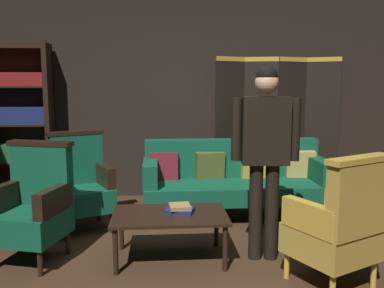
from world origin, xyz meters
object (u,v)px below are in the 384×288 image
(bookshelf, at_px, (17,122))
(armchair_wing_right, at_px, (81,184))
(standing_figure, at_px, (265,145))
(folding_screen, at_px, (276,125))
(book_navy_cloth, at_px, (180,210))
(book_tan_leather, at_px, (180,206))
(armchair_wing_left, at_px, (33,206))
(coffee_table, at_px, (170,219))
(velvet_couch, at_px, (234,177))
(armchair_gilt_accent, at_px, (338,225))

(bookshelf, relative_size, armchair_wing_right, 1.97)
(standing_figure, bearing_deg, folding_screen, 72.08)
(standing_figure, height_order, book_navy_cloth, standing_figure)
(book_navy_cloth, xyz_separation_m, book_tan_leather, (0.00, 0.00, 0.03))
(armchair_wing_right, distance_m, book_tan_leather, 1.33)
(armchair_wing_left, bearing_deg, bookshelf, 110.72)
(coffee_table, height_order, armchair_wing_left, armchair_wing_left)
(book_navy_cloth, bearing_deg, folding_screen, 55.04)
(velvet_couch, relative_size, armchair_wing_right, 2.04)
(armchair_wing_right, bearing_deg, folding_screen, 25.49)
(velvet_couch, distance_m, book_tan_leather, 1.40)
(velvet_couch, height_order, book_navy_cloth, velvet_couch)
(folding_screen, bearing_deg, coffee_table, -126.11)
(armchair_wing_right, bearing_deg, book_tan_leather, -40.51)
(bookshelf, bearing_deg, coffee_table, -46.14)
(armchair_gilt_accent, bearing_deg, coffee_table, 154.67)
(armchair_wing_right, bearing_deg, armchair_gilt_accent, -34.47)
(bookshelf, distance_m, book_navy_cloth, 2.86)
(velvet_couch, bearing_deg, armchair_wing_left, -150.05)
(velvet_couch, relative_size, book_navy_cloth, 8.85)
(armchair_wing_right, bearing_deg, book_navy_cloth, -40.51)
(standing_figure, bearing_deg, armchair_gilt_accent, -52.47)
(folding_screen, bearing_deg, armchair_wing_left, -144.05)
(book_tan_leather, bearing_deg, folding_screen, 55.04)
(bookshelf, xyz_separation_m, velvet_couch, (2.70, -0.74, -0.60))
(coffee_table, relative_size, book_navy_cloth, 4.18)
(folding_screen, relative_size, velvet_couch, 0.90)
(standing_figure, relative_size, book_navy_cloth, 7.11)
(coffee_table, height_order, armchair_wing_right, armchair_wing_right)
(armchair_wing_left, distance_m, book_navy_cloth, 1.29)
(armchair_wing_right, bearing_deg, armchair_wing_left, -108.73)
(bookshelf, relative_size, velvet_couch, 0.97)
(book_tan_leather, bearing_deg, book_navy_cloth, 0.00)
(armchair_wing_left, height_order, book_tan_leather, armchair_wing_left)
(velvet_couch, relative_size, armchair_gilt_accent, 2.04)
(armchair_wing_left, xyz_separation_m, standing_figure, (2.02, -0.13, 0.54))
(velvet_couch, height_order, armchair_wing_right, armchair_wing_right)
(folding_screen, bearing_deg, book_tan_leather, -124.96)
(standing_figure, bearing_deg, armchair_wing_left, 176.19)
(folding_screen, xyz_separation_m, standing_figure, (-0.68, -2.09, 0.04))
(coffee_table, distance_m, armchair_wing_left, 1.21)
(coffee_table, relative_size, armchair_wing_right, 0.96)
(armchair_wing_right, relative_size, standing_figure, 0.61)
(book_navy_cloth, bearing_deg, armchair_wing_right, 139.49)
(folding_screen, distance_m, armchair_gilt_accent, 2.72)
(coffee_table, height_order, armchair_gilt_accent, armchair_gilt_accent)
(folding_screen, relative_size, standing_figure, 1.12)
(standing_figure, xyz_separation_m, book_navy_cloth, (-0.74, 0.07, -0.59))
(armchair_gilt_accent, bearing_deg, book_tan_leather, 151.57)
(bookshelf, relative_size, coffee_table, 2.05)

